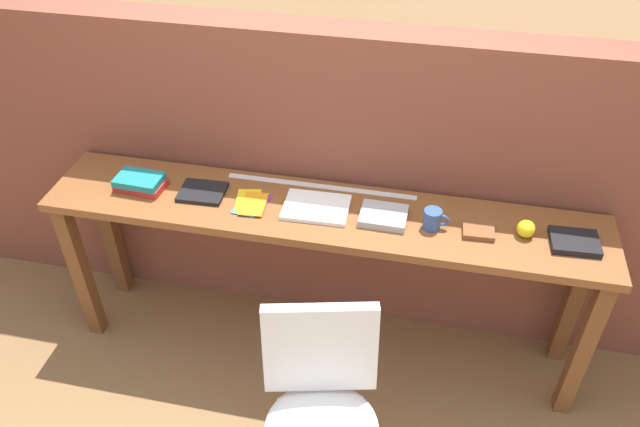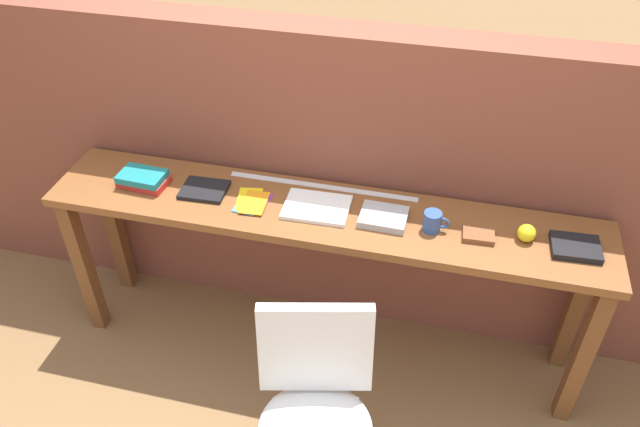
# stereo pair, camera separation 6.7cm
# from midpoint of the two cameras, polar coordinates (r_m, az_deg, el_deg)

# --- Properties ---
(ground_plane) EXTENTS (40.00, 40.00, 0.00)m
(ground_plane) POSITION_cam_midpoint_polar(r_m,az_deg,el_deg) (3.17, -0.47, -15.64)
(ground_plane) COLOR brown
(brick_wall_back) EXTENTS (6.00, 0.20, 1.58)m
(brick_wall_back) POSITION_cam_midpoint_polar(r_m,az_deg,el_deg) (3.06, 2.36, 2.79)
(brick_wall_back) COLOR brown
(brick_wall_back) RESTS_ON ground
(sideboard) EXTENTS (2.50, 0.44, 0.88)m
(sideboard) POSITION_cam_midpoint_polar(r_m,az_deg,el_deg) (2.82, 0.92, -1.93)
(sideboard) COLOR brown
(sideboard) RESTS_ON ground
(chair_white_moulded) EXTENTS (0.53, 0.54, 0.89)m
(chair_white_moulded) POSITION_cam_midpoint_polar(r_m,az_deg,el_deg) (2.49, 0.39, -16.77)
(chair_white_moulded) COLOR white
(chair_white_moulded) RESTS_ON ground
(book_stack_leftmost) EXTENTS (0.23, 0.16, 0.07)m
(book_stack_leftmost) POSITION_cam_midpoint_polar(r_m,az_deg,el_deg) (2.97, -15.26, 3.06)
(book_stack_leftmost) COLOR red
(book_stack_leftmost) RESTS_ON sideboard
(magazine_cycling) EXTENTS (0.21, 0.18, 0.02)m
(magazine_cycling) POSITION_cam_midpoint_polar(r_m,az_deg,el_deg) (2.88, -9.88, 2.15)
(magazine_cycling) COLOR black
(magazine_cycling) RESTS_ON sideboard
(pamphlet_pile_colourful) EXTENTS (0.16, 0.20, 0.01)m
(pamphlet_pile_colourful) POSITION_cam_midpoint_polar(r_m,az_deg,el_deg) (2.79, -5.55, 1.09)
(pamphlet_pile_colourful) COLOR purple
(pamphlet_pile_colourful) RESTS_ON sideboard
(book_open_centre) EXTENTS (0.29, 0.22, 0.02)m
(book_open_centre) POSITION_cam_midpoint_polar(r_m,az_deg,el_deg) (2.74, 0.40, 0.57)
(book_open_centre) COLOR white
(book_open_centre) RESTS_ON sideboard
(book_grey_hardcover) EXTENTS (0.20, 0.17, 0.03)m
(book_grey_hardcover) POSITION_cam_midpoint_polar(r_m,az_deg,el_deg) (2.69, 6.54, -0.35)
(book_grey_hardcover) COLOR #9E9EA3
(book_grey_hardcover) RESTS_ON sideboard
(mug) EXTENTS (0.11, 0.08, 0.09)m
(mug) POSITION_cam_midpoint_polar(r_m,az_deg,el_deg) (2.65, 10.99, -0.73)
(mug) COLOR #2D4C8C
(mug) RESTS_ON sideboard
(leather_journal_brown) EXTENTS (0.13, 0.11, 0.02)m
(leather_journal_brown) POSITION_cam_midpoint_polar(r_m,az_deg,el_deg) (2.68, 14.99, -1.90)
(leather_journal_brown) COLOR brown
(leather_journal_brown) RESTS_ON sideboard
(sports_ball_small) EXTENTS (0.07, 0.07, 0.07)m
(sports_ball_small) POSITION_cam_midpoint_polar(r_m,az_deg,el_deg) (2.70, 19.04, -1.71)
(sports_ball_small) COLOR yellow
(sports_ball_small) RESTS_ON sideboard
(book_repair_rightmost) EXTENTS (0.20, 0.17, 0.03)m
(book_repair_rightmost) POSITION_cam_midpoint_polar(r_m,az_deg,el_deg) (2.74, 22.99, -2.86)
(book_repair_rightmost) COLOR black
(book_repair_rightmost) RESTS_ON sideboard
(ruler_metal_back_edge) EXTENTS (0.88, 0.03, 0.00)m
(ruler_metal_back_edge) POSITION_cam_midpoint_polar(r_m,az_deg,el_deg) (2.87, 0.89, 2.49)
(ruler_metal_back_edge) COLOR silver
(ruler_metal_back_edge) RESTS_ON sideboard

